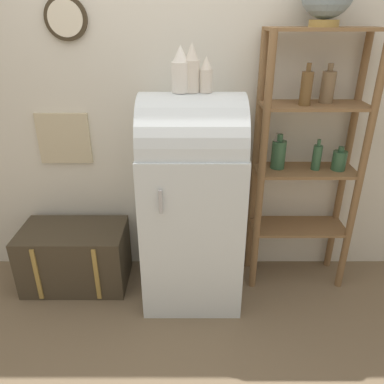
{
  "coord_description": "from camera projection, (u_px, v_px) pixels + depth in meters",
  "views": [
    {
      "loc": [
        -0.0,
        -2.05,
        1.89
      ],
      "look_at": [
        -0.01,
        0.22,
        0.81
      ],
      "focal_mm": 35.0,
      "sensor_mm": 36.0,
      "label": 1
    }
  ],
  "objects": [
    {
      "name": "vase_center",
      "position": [
        194.0,
        69.0,
        2.19
      ],
      "size": [
        0.09,
        0.09,
        0.28
      ],
      "color": "silver",
      "rests_on": "refrigerator"
    },
    {
      "name": "shelf_unit",
      "position": [
        309.0,
        151.0,
        2.55
      ],
      "size": [
        0.71,
        0.31,
        1.82
      ],
      "color": "olive",
      "rests_on": "ground_plane"
    },
    {
      "name": "refrigerator",
      "position": [
        194.0,
        197.0,
        2.54
      ],
      "size": [
        0.66,
        0.69,
        1.46
      ],
      "color": "silver",
      "rests_on": "ground_plane"
    },
    {
      "name": "vase_left",
      "position": [
        183.0,
        71.0,
        2.19
      ],
      "size": [
        0.11,
        0.11,
        0.27
      ],
      "color": "white",
      "rests_on": "refrigerator"
    },
    {
      "name": "ground_plane",
      "position": [
        194.0,
        307.0,
        2.66
      ],
      "size": [
        12.0,
        12.0,
        0.0
      ],
      "primitive_type": "plane",
      "color": "#7A664C"
    },
    {
      "name": "vase_right",
      "position": [
        208.0,
        76.0,
        2.2
      ],
      "size": [
        0.08,
        0.08,
        0.21
      ],
      "color": "silver",
      "rests_on": "refrigerator"
    },
    {
      "name": "wall_back",
      "position": [
        193.0,
        100.0,
        2.6
      ],
      "size": [
        7.0,
        0.09,
        2.7
      ],
      "color": "silver",
      "rests_on": "ground_plane"
    },
    {
      "name": "suitcase_trunk",
      "position": [
        78.0,
        256.0,
        2.83
      ],
      "size": [
        0.76,
        0.45,
        0.47
      ],
      "color": "#423828",
      "rests_on": "ground_plane"
    }
  ]
}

